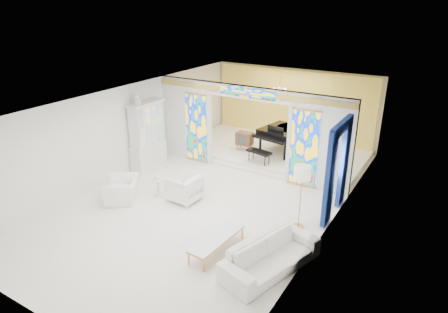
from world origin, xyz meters
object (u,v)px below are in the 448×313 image
Objects in this scene: grand_piano at (288,133)px; tv_console at (244,139)px; armchair_left at (122,190)px; sofa at (271,255)px; china_cabinet at (147,136)px; coffee_table at (217,239)px; armchair_right at (184,188)px.

tv_console is at bearing -143.17° from grand_piano.
armchair_left is 5.21m from sofa.
china_cabinet is 5.75m from coffee_table.
tv_console is (2.32, 2.83, -0.53)m from china_cabinet.
coffee_table is (2.20, -1.70, -0.06)m from armchair_right.
china_cabinet is 2.56× the size of armchair_left.
grand_piano is 1.66m from tv_console.
sofa is 1.41× the size of coffee_table.
sofa is at bearing -26.10° from china_cabinet.
tv_console is (1.32, 5.19, 0.29)m from armchair_left.
armchair_left is at bearing -66.98° from china_cabinet.
coffee_table is at bearing -70.57° from tv_console.
china_cabinet is 3.87× the size of tv_console.
sofa is at bearing -59.96° from tv_console.
coffee_table is (4.79, -3.07, -0.82)m from china_cabinet.
coffee_table is 6.41m from tv_console.
coffee_table is at bearing 43.81° from armchair_left.
grand_piano is (3.79, 3.55, -0.24)m from china_cabinet.
grand_piano is at bearing 36.48° from sofa.
sofa is at bearing 47.21° from armchair_left.
grand_piano reaches higher than tv_console.
china_cabinet is 1.58× the size of coffee_table.
china_cabinet is at bearing -114.71° from armchair_right.
armchair_right is 4.22m from tv_console.
tv_console is (-2.47, 5.91, 0.29)m from coffee_table.
grand_piano is at bearing 43.15° from china_cabinet.
tv_console reaches higher than coffee_table.
armchair_left is at bearing -55.02° from armchair_right.
sofa is (3.58, -1.64, -0.05)m from armchair_right.
sofa is 7.01m from grand_piano.
armchair_right is 0.31× the size of grand_piano.
armchair_right reaches higher than armchair_left.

